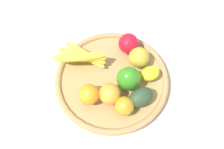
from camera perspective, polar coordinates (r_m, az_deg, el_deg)
ground_plane at (r=0.84m, az=0.00°, el=-1.79°), size 2.40×2.40×0.00m
basket at (r=0.83m, az=0.00°, el=-1.22°), size 0.41×0.41×0.04m
avocado at (r=0.75m, az=7.28°, el=-5.67°), size 0.10×0.11×0.06m
orange_0 at (r=0.75m, az=-5.81°, el=-5.01°), size 0.09×0.09×0.07m
apple_2 at (r=0.82m, az=6.81°, el=4.34°), size 0.10×0.10×0.07m
banana_bunch at (r=0.82m, az=-7.69°, el=4.62°), size 0.13×0.19×0.07m
lemon_0 at (r=0.80m, az=9.54°, el=0.23°), size 0.08×0.08×0.05m
bell_pepper at (r=0.76m, az=4.21°, el=-1.08°), size 0.09×0.09×0.09m
apple_0 at (r=0.73m, az=3.13°, el=-7.96°), size 0.08×0.08×0.06m
apple_1 at (r=0.85m, az=4.17°, el=7.83°), size 0.08×0.08×0.08m
orange_1 at (r=0.74m, az=-0.71°, el=-4.90°), size 0.10×0.10×0.07m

